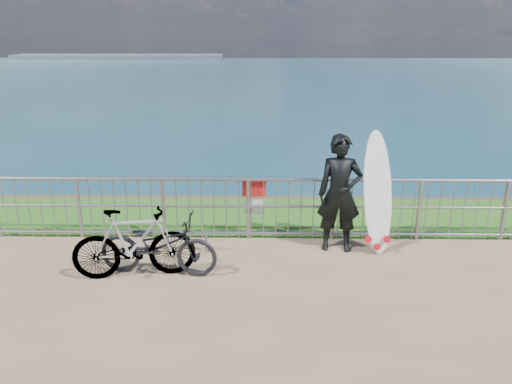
{
  "coord_description": "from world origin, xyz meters",
  "views": [
    {
      "loc": [
        -0.22,
        -6.68,
        3.52
      ],
      "look_at": [
        -0.36,
        1.2,
        1.0
      ],
      "focal_mm": 35.0,
      "sensor_mm": 36.0,
      "label": 1
    }
  ],
  "objects_px": {
    "surfboard": "(378,197)",
    "bicycle_far": "(134,243)",
    "bicycle_near": "(158,245)",
    "surfer": "(340,194)"
  },
  "relations": [
    {
      "from": "bicycle_far",
      "to": "surfboard",
      "type": "bearing_deg",
      "value": -84.85
    },
    {
      "from": "surfer",
      "to": "surfboard",
      "type": "distance_m",
      "value": 0.62
    },
    {
      "from": "surfboard",
      "to": "bicycle_far",
      "type": "height_order",
      "value": "surfboard"
    },
    {
      "from": "bicycle_near",
      "to": "surfer",
      "type": "bearing_deg",
      "value": -65.39
    },
    {
      "from": "bicycle_near",
      "to": "surfboard",
      "type": "bearing_deg",
      "value": -69.36
    },
    {
      "from": "surfboard",
      "to": "bicycle_far",
      "type": "bearing_deg",
      "value": -164.94
    },
    {
      "from": "surfboard",
      "to": "bicycle_near",
      "type": "height_order",
      "value": "surfboard"
    },
    {
      "from": "surfboard",
      "to": "surfer",
      "type": "bearing_deg",
      "value": 175.26
    },
    {
      "from": "surfboard",
      "to": "bicycle_near",
      "type": "relative_size",
      "value": 1.14
    },
    {
      "from": "surfboard",
      "to": "bicycle_near",
      "type": "xyz_separation_m",
      "value": [
        -3.46,
        -0.92,
        -0.47
      ]
    }
  ]
}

